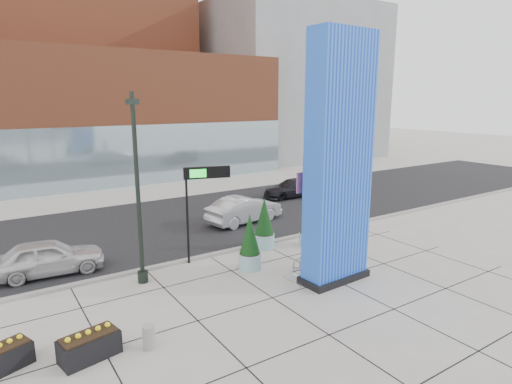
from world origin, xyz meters
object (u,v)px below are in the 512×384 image
public_art_sculpture (313,246)px  overhead_street_sign (202,180)px  concrete_bollard (149,337)px  lamp_post (139,208)px  blue_pylon (339,166)px  car_white_west (48,257)px  car_silver_mid (244,210)px

public_art_sculpture → overhead_street_sign: 5.53m
concrete_bollard → public_art_sculpture: bearing=10.6°
overhead_street_sign → lamp_post: bearing=-148.0°
blue_pylon → car_white_west: (-9.46, 6.83, -3.88)m
concrete_bollard → car_white_west: bearing=102.1°
overhead_street_sign → public_art_sculpture: bearing=-38.0°
concrete_bollard → car_silver_mid: car_silver_mid is taller
public_art_sculpture → car_white_west: public_art_sculpture is taller
public_art_sculpture → car_white_west: size_ratio=1.15×
lamp_post → public_art_sculpture: (6.00, -3.22, -1.71)m
blue_pylon → overhead_street_sign: bearing=122.3°
public_art_sculpture → concrete_bollard: 7.57m
blue_pylon → overhead_street_sign: blue_pylon is taller
car_white_west → car_silver_mid: 10.90m
public_art_sculpture → concrete_bollard: size_ratio=6.91×
lamp_post → car_silver_mid: (7.74, 4.89, -2.24)m
public_art_sculpture → car_silver_mid: size_ratio=1.06×
concrete_bollard → car_silver_mid: bearing=46.2°
blue_pylon → public_art_sculpture: blue_pylon is taller
overhead_street_sign → car_silver_mid: (4.65, 4.03, -2.88)m
overhead_street_sign → car_white_west: bearing=178.3°
public_art_sculpture → concrete_bollard: bearing=-169.8°
car_silver_mid → concrete_bollard: bearing=126.8°
public_art_sculpture → car_white_west: 10.86m
blue_pylon → car_white_west: blue_pylon is taller
blue_pylon → car_silver_mid: blue_pylon is taller
lamp_post → car_white_west: lamp_post is taller
overhead_street_sign → car_silver_mid: 6.79m
concrete_bollard → overhead_street_sign: overhead_street_sign is taller
car_white_west → lamp_post: bearing=-128.5°
lamp_post → concrete_bollard: (-1.38, -4.61, -2.65)m
lamp_post → car_white_west: bearing=136.1°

